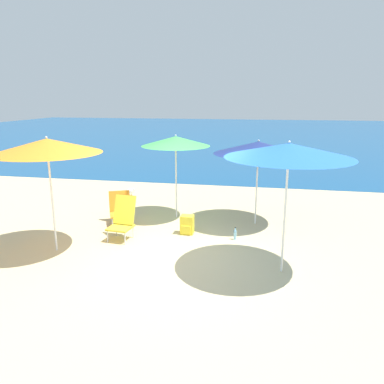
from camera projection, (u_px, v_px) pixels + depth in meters
name	position (u px, v px, depth m)	size (l,w,h in m)	color
ground_plane	(170.00, 254.00, 7.14)	(60.00, 60.00, 0.00)	#D1BA89
sea_water	(245.00, 133.00, 31.75)	(60.00, 40.00, 0.01)	navy
beach_umbrella_blue	(289.00, 151.00, 5.93)	(2.06, 2.06, 2.25)	white
beach_umbrella_green	(176.00, 141.00, 8.90)	(1.65, 1.65, 2.05)	white
beach_umbrella_orange	(47.00, 146.00, 6.82)	(1.99, 1.99, 2.22)	white
beach_umbrella_navy	(258.00, 148.00, 8.44)	(2.04, 2.04, 1.98)	white
beach_chair_yellow	(123.00, 218.00, 7.86)	(0.52, 0.62, 0.90)	silver
beach_chair_orange	(120.00, 208.00, 8.90)	(0.69, 0.74, 0.74)	silver
backpack_yellow	(187.00, 225.00, 8.18)	(0.28, 0.26, 0.41)	yellow
water_bottle	(235.00, 235.00, 7.85)	(0.06, 0.06, 0.27)	#8CCCEA
seagull	(131.00, 191.00, 11.40)	(0.27, 0.11, 0.23)	gold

